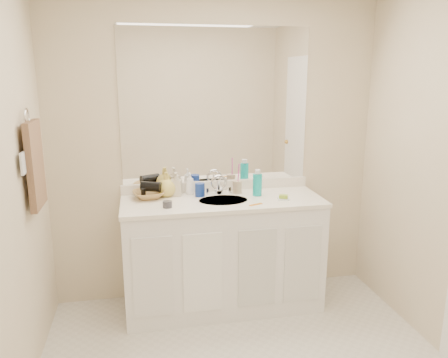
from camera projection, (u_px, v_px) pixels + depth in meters
name	position (u px, v px, depth m)	size (l,w,h in m)	color
wall_back	(216.00, 151.00, 3.49)	(2.60, 0.02, 2.40)	beige
wall_front	(416.00, 344.00, 1.01)	(2.60, 0.02, 2.40)	beige
vanity_cabinet	(223.00, 255.00, 3.41)	(1.50, 0.55, 0.85)	white
countertop	(223.00, 201.00, 3.31)	(1.52, 0.57, 0.03)	white
backsplash	(217.00, 186.00, 3.54)	(1.52, 0.03, 0.08)	white
sink_basin	(223.00, 202.00, 3.29)	(0.37, 0.37, 0.02)	#B8B4A1
faucet	(219.00, 187.00, 3.44)	(0.02, 0.02, 0.11)	silver
mirror	(216.00, 106.00, 3.40)	(1.48, 0.01, 1.20)	white
blue_mug	(200.00, 190.00, 3.37)	(0.08, 0.08, 0.10)	navy
tan_cup	(237.00, 187.00, 3.46)	(0.07, 0.07, 0.10)	tan
toothbrush	(238.00, 175.00, 3.44)	(0.01, 0.01, 0.18)	#DD3AA5
mouthwash_bottle	(257.00, 185.00, 3.39)	(0.07, 0.07, 0.17)	#0EABAB
soap_dish	(283.00, 199.00, 3.29)	(0.09, 0.07, 0.01)	white
green_soap	(283.00, 196.00, 3.29)	(0.07, 0.05, 0.02)	#93B72C
orange_comb	(256.00, 204.00, 3.17)	(0.11, 0.02, 0.00)	orange
dark_jar	(167.00, 204.00, 3.10)	(0.07, 0.07, 0.05)	#37353D
soap_bottle_white	(190.00, 184.00, 3.42)	(0.07, 0.07, 0.17)	white
soap_bottle_cream	(176.00, 184.00, 3.39)	(0.08, 0.08, 0.18)	beige
soap_bottle_yellow	(166.00, 184.00, 3.37)	(0.15, 0.15, 0.19)	#D4BE52
wicker_basket	(149.00, 194.00, 3.32)	(0.24, 0.24, 0.06)	olive
hair_dryer	(151.00, 187.00, 3.31)	(0.08, 0.08, 0.15)	black
towel_ring	(27.00, 117.00, 2.66)	(0.11, 0.11, 0.01)	silver
hand_towel	(35.00, 165.00, 2.74)	(0.04, 0.32, 0.55)	brown
switch_plate	(23.00, 163.00, 2.53)	(0.01, 0.09, 0.13)	silver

